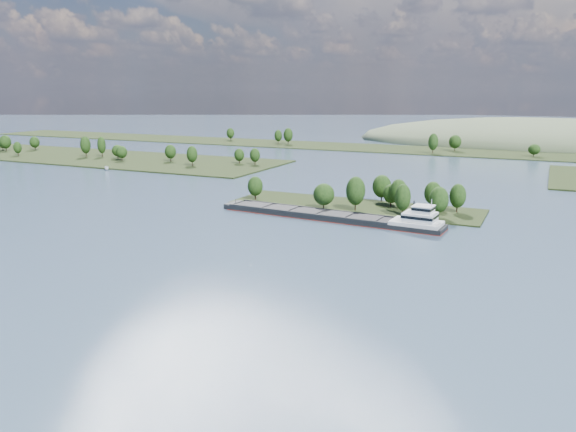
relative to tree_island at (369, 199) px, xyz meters
The scene contains 7 objects.
ground 59.45m from the tree_island, 95.85° to the right, with size 1800.00×1800.00×0.00m, color #374D5F.
tree_island is the anchor object (origin of this frame).
left_bank 248.28m from the tree_island, 160.94° to the left, with size 300.00×80.00×15.71m.
back_shoreline 220.76m from the tree_island, 89.32° to the left, with size 900.00×60.00×15.62m.
hill_west 325.51m from the tree_island, 80.46° to the left, with size 320.00×160.00×44.00m, color #4C5B3F.
cargo_barge 23.67m from the tree_island, 96.31° to the right, with size 86.45×16.62×11.62m.
motorboat 174.88m from the tree_island, 167.12° to the left, with size 2.25×5.98×2.31m, color white.
Camera 1 is at (69.26, -31.71, 46.83)m, focal length 35.00 mm.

